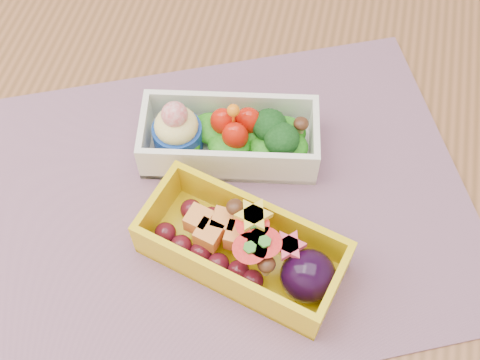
% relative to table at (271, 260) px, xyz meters
% --- Properties ---
extents(table, '(1.20, 0.80, 0.75)m').
position_rel_table_xyz_m(table, '(0.00, 0.00, 0.00)').
color(table, brown).
rests_on(table, ground).
extents(placemat, '(0.60, 0.54, 0.00)m').
position_rel_table_xyz_m(placemat, '(-0.05, 0.01, 0.10)').
color(placemat, gray).
rests_on(placemat, table).
extents(bento_white, '(0.20, 0.11, 0.08)m').
position_rel_table_xyz_m(bento_white, '(-0.07, 0.07, 0.13)').
color(bento_white, white).
rests_on(bento_white, placemat).
extents(bento_yellow, '(0.21, 0.13, 0.06)m').
position_rel_table_xyz_m(bento_yellow, '(-0.02, -0.05, 0.13)').
color(bento_yellow, yellow).
rests_on(bento_yellow, placemat).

